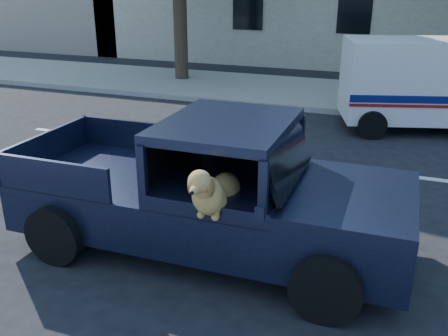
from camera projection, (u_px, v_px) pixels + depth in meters
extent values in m
plane|color=black|center=(145.00, 228.00, 7.07)|extent=(120.00, 120.00, 0.00)
cube|color=gray|center=(296.00, 92.00, 15.06)|extent=(60.00, 4.00, 0.15)
cylinder|color=#332619|center=(180.00, 14.00, 15.98)|extent=(0.44, 0.44, 4.40)
cube|color=black|center=(210.00, 207.00, 6.35)|extent=(4.93, 1.97, 0.62)
cube|color=black|center=(352.00, 198.00, 5.66)|extent=(1.45, 1.91, 0.15)
cube|color=black|center=(227.00, 125.00, 5.88)|extent=(1.49, 1.83, 0.11)
cube|color=black|center=(289.00, 159.00, 5.75)|extent=(0.27, 1.63, 0.53)
cube|color=black|center=(230.00, 213.00, 5.78)|extent=(0.53, 0.53, 0.36)
cube|color=black|center=(260.00, 214.00, 4.78)|extent=(0.10, 0.05, 0.15)
cube|color=silver|center=(424.00, 109.00, 11.49)|extent=(4.05, 2.68, 0.44)
cube|color=silver|center=(414.00, 70.00, 11.20)|extent=(3.37, 2.48, 1.33)
cube|color=#0B1354|center=(422.00, 100.00, 10.58)|extent=(2.89, 0.88, 0.16)
cube|color=#9E0F0F|center=(421.00, 106.00, 10.64)|extent=(2.89, 0.88, 0.06)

